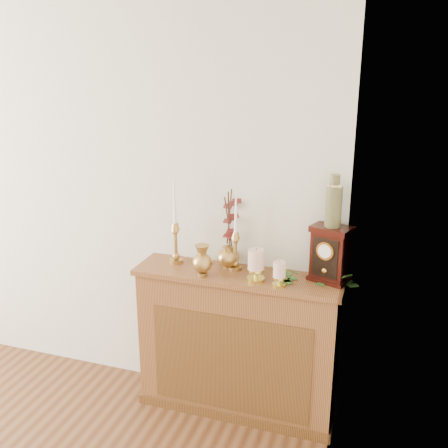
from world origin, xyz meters
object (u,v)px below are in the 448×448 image
(candlestick_center, at_px, (236,245))
(ginger_jar, at_px, (231,230))
(bud_vase, at_px, (202,261))
(mantel_clock, at_px, (330,254))
(ceramic_vase, at_px, (334,204))
(candlestick_left, at_px, (176,236))

(candlestick_center, relative_size, ginger_jar, 0.95)
(ginger_jar, bearing_deg, bud_vase, -117.96)
(mantel_clock, bearing_deg, bud_vase, -148.37)
(ginger_jar, distance_m, ceramic_vase, 0.64)
(candlestick_center, bearing_deg, ginger_jar, 132.57)
(candlestick_center, relative_size, bud_vase, 2.54)
(candlestick_left, bearing_deg, candlestick_center, 2.26)
(candlestick_center, height_order, ceramic_vase, ceramic_vase)
(bud_vase, relative_size, ceramic_vase, 0.64)
(candlestick_left, relative_size, mantel_clock, 1.63)
(bud_vase, bearing_deg, ginger_jar, 62.04)
(candlestick_left, height_order, bud_vase, candlestick_left)
(bud_vase, xyz_separation_m, mantel_clock, (0.71, 0.16, 0.07))
(candlestick_left, distance_m, bud_vase, 0.27)
(ginger_jar, height_order, ceramic_vase, ceramic_vase)
(candlestick_center, bearing_deg, mantel_clock, 1.28)
(ceramic_vase, bearing_deg, candlestick_left, -178.15)
(ginger_jar, distance_m, mantel_clock, 0.60)
(candlestick_center, relative_size, ceramic_vase, 1.64)
(candlestick_left, xyz_separation_m, ceramic_vase, (0.93, 0.03, 0.28))
(bud_vase, bearing_deg, ceramic_vase, 13.22)
(candlestick_left, relative_size, ginger_jar, 1.05)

